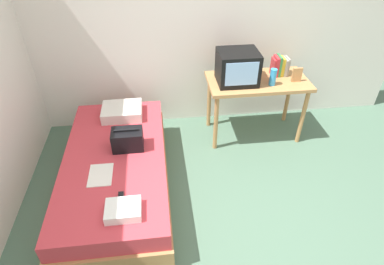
{
  "coord_description": "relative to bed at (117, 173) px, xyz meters",
  "views": [
    {
      "loc": [
        -0.52,
        -1.71,
        2.49
      ],
      "look_at": [
        -0.2,
        0.92,
        0.51
      ],
      "focal_mm": 30.2,
      "sensor_mm": 36.0,
      "label": 1
    }
  ],
  "objects": [
    {
      "name": "ground_plane",
      "position": [
        0.98,
        -0.71,
        -0.22
      ],
      "size": [
        8.0,
        8.0,
        0.0
      ],
      "primitive_type": "plane",
      "color": "#4C6B56"
    },
    {
      "name": "wall_back",
      "position": [
        0.98,
        1.29,
        1.08
      ],
      "size": [
        5.2,
        0.1,
        2.6
      ],
      "primitive_type": "cube",
      "color": "silver",
      "rests_on": "ground"
    },
    {
      "name": "bed",
      "position": [
        0.0,
        0.0,
        0.0
      ],
      "size": [
        1.0,
        2.0,
        0.46
      ],
      "color": "#B27F4C",
      "rests_on": "ground"
    },
    {
      "name": "desk",
      "position": [
        1.62,
        0.79,
        0.44
      ],
      "size": [
        1.16,
        0.6,
        0.76
      ],
      "color": "#B27F4C",
      "rests_on": "ground"
    },
    {
      "name": "tv",
      "position": [
        1.36,
        0.78,
        0.71
      ],
      "size": [
        0.44,
        0.39,
        0.36
      ],
      "color": "black",
      "rests_on": "desk"
    },
    {
      "name": "water_bottle",
      "position": [
        1.74,
        0.66,
        0.63
      ],
      "size": [
        0.07,
        0.07,
        0.19
      ],
      "primitive_type": "cylinder",
      "color": "#3399DB",
      "rests_on": "desk"
    },
    {
      "name": "book_row",
      "position": [
        1.9,
        0.9,
        0.64
      ],
      "size": [
        0.19,
        0.16,
        0.24
      ],
      "color": "#B72D33",
      "rests_on": "desk"
    },
    {
      "name": "picture_frame",
      "position": [
        2.04,
        0.71,
        0.62
      ],
      "size": [
        0.11,
        0.02,
        0.17
      ],
      "primitive_type": "cube",
      "color": "#B27F4C",
      "rests_on": "desk"
    },
    {
      "name": "pillow",
      "position": [
        0.05,
        0.7,
        0.29
      ],
      "size": [
        0.44,
        0.35,
        0.11
      ],
      "primitive_type": "cube",
      "color": "silver",
      "rests_on": "bed"
    },
    {
      "name": "handbag",
      "position": [
        0.14,
        0.11,
        0.33
      ],
      "size": [
        0.3,
        0.2,
        0.23
      ],
      "color": "black",
      "rests_on": "bed"
    },
    {
      "name": "magazine",
      "position": [
        -0.1,
        -0.26,
        0.24
      ],
      "size": [
        0.21,
        0.29,
        0.01
      ],
      "primitive_type": "cube",
      "color": "white",
      "rests_on": "bed"
    },
    {
      "name": "remote_dark",
      "position": [
        0.1,
        -0.57,
        0.24
      ],
      "size": [
        0.04,
        0.16,
        0.02
      ],
      "primitive_type": "cube",
      "color": "black",
      "rests_on": "bed"
    },
    {
      "name": "folded_towel",
      "position": [
        0.13,
        -0.72,
        0.27
      ],
      "size": [
        0.28,
        0.22,
        0.08
      ],
      "primitive_type": "cube",
      "color": "white",
      "rests_on": "bed"
    }
  ]
}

